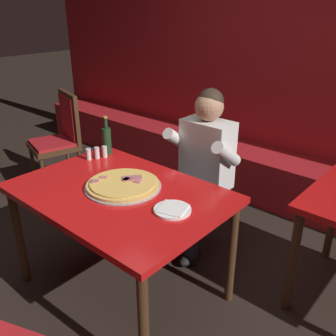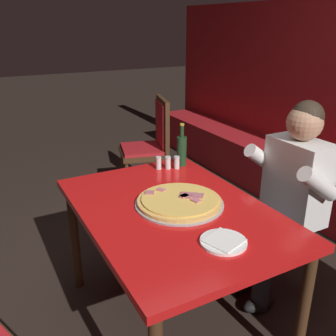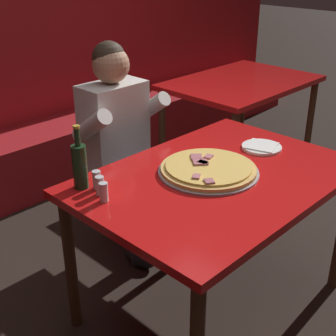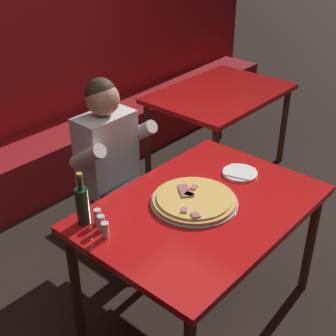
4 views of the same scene
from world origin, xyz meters
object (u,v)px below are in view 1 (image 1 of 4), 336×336
object	(u,v)px
shaker_parmesan	(97,153)
plate_white_paper	(172,210)
pizza	(123,185)
shaker_black_pepper	(105,152)
main_dining_table	(119,202)
dining_chair_near_right	(60,135)
beer_bottle	(107,140)
diner_seated_blue_shirt	(200,166)
shaker_red_pepper_flakes	(89,155)

from	to	relation	value
shaker_parmesan	plate_white_paper	bearing A→B (deg)	-13.05
pizza	shaker_black_pepper	size ratio (longest dim) A/B	5.56
shaker_parmesan	shaker_black_pepper	distance (m)	0.06
main_dining_table	dining_chair_near_right	size ratio (longest dim) A/B	1.29
pizza	plate_white_paper	world-z (taller)	pizza
dining_chair_near_right	beer_bottle	bearing A→B (deg)	-15.29
shaker_black_pepper	diner_seated_blue_shirt	world-z (taller)	diner_seated_blue_shirt
pizza	shaker_black_pepper	xyz separation A→B (m)	(-0.47, 0.25, 0.02)
shaker_parmesan	main_dining_table	bearing A→B (deg)	-25.83
shaker_parmesan	shaker_black_pepper	xyz separation A→B (m)	(0.02, 0.05, 0.00)
beer_bottle	dining_chair_near_right	distance (m)	1.19
beer_bottle	plate_white_paper	bearing A→B (deg)	-19.31
main_dining_table	beer_bottle	size ratio (longest dim) A/B	4.49
pizza	shaker_parmesan	xyz separation A→B (m)	(-0.49, 0.20, 0.02)
plate_white_paper	beer_bottle	distance (m)	0.99
shaker_parmesan	pizza	bearing A→B (deg)	-21.61
main_dining_table	pizza	bearing A→B (deg)	103.54
main_dining_table	diner_seated_blue_shirt	distance (m)	0.75
plate_white_paper	shaker_parmesan	bearing A→B (deg)	166.95
main_dining_table	pizza	distance (m)	0.11
pizza	dining_chair_near_right	world-z (taller)	dining_chair_near_right
shaker_red_pepper_flakes	diner_seated_blue_shirt	world-z (taller)	diner_seated_blue_shirt
pizza	shaker_parmesan	bearing A→B (deg)	158.39
plate_white_paper	shaker_black_pepper	world-z (taller)	shaker_black_pepper
beer_bottle	shaker_parmesan	bearing A→B (deg)	-82.00
shaker_red_pepper_flakes	dining_chair_near_right	distance (m)	1.22
main_dining_table	shaker_parmesan	size ratio (longest dim) A/B	15.24
pizza	beer_bottle	bearing A→B (deg)	148.71
shaker_red_pepper_flakes	dining_chair_near_right	size ratio (longest dim) A/B	0.08
diner_seated_blue_shirt	shaker_black_pepper	bearing A→B (deg)	-140.25
main_dining_table	diner_seated_blue_shirt	xyz separation A→B (m)	(0.07, 0.75, 0.02)
plate_white_paper	dining_chair_near_right	bearing A→B (deg)	162.86
pizza	diner_seated_blue_shirt	distance (m)	0.71
shaker_red_pepper_flakes	main_dining_table	bearing A→B (deg)	-19.42
shaker_black_pepper	dining_chair_near_right	xyz separation A→B (m)	(-1.16, 0.37, -0.22)
shaker_red_pepper_flakes	dining_chair_near_right	xyz separation A→B (m)	(-1.11, 0.48, -0.22)
shaker_parmesan	dining_chair_near_right	world-z (taller)	dining_chair_near_right
pizza	beer_bottle	xyz separation A→B (m)	(-0.51, 0.31, 0.09)
shaker_black_pepper	shaker_red_pepper_flakes	world-z (taller)	same
shaker_black_pepper	shaker_red_pepper_flakes	xyz separation A→B (m)	(-0.05, -0.11, 0.00)
shaker_black_pepper	shaker_red_pepper_flakes	distance (m)	0.12
shaker_red_pepper_flakes	shaker_black_pepper	bearing A→B (deg)	65.91
shaker_red_pepper_flakes	diner_seated_blue_shirt	distance (m)	0.83
beer_bottle	main_dining_table	bearing A→B (deg)	-34.53
shaker_black_pepper	main_dining_table	bearing A→B (deg)	-31.78
main_dining_table	beer_bottle	bearing A→B (deg)	145.47
pizza	shaker_parmesan	world-z (taller)	shaker_parmesan
diner_seated_blue_shirt	dining_chair_near_right	bearing A→B (deg)	-177.02
shaker_parmesan	dining_chair_near_right	xyz separation A→B (m)	(-1.13, 0.42, -0.22)
main_dining_table	shaker_red_pepper_flakes	xyz separation A→B (m)	(-0.53, 0.19, 0.12)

